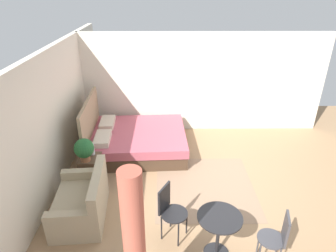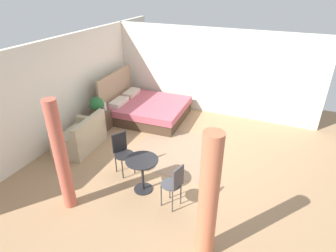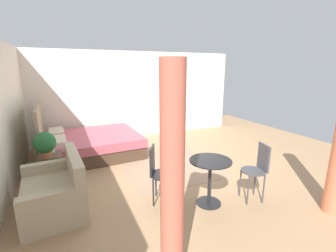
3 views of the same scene
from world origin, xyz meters
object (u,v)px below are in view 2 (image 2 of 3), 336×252
bed (146,108)px  balcony_table (142,169)px  cafe_chair_near_window (175,183)px  nightstand (102,120)px  potted_plant (97,104)px  couch (81,137)px  cafe_chair_near_couch (122,150)px  vase (105,107)px

bed → balcony_table: size_ratio=3.14×
cafe_chair_near_window → nightstand: bearing=55.9°
balcony_table → nightstand: bearing=50.8°
cafe_chair_near_window → bed: bearing=35.2°
nightstand → cafe_chair_near_window: size_ratio=0.56×
potted_plant → balcony_table: potted_plant is taller
couch → cafe_chair_near_couch: (-0.41, -1.43, 0.25)m
couch → nightstand: bearing=5.8°
nightstand → balcony_table: (-1.80, -2.21, 0.24)m
bed → vase: 1.27m
vase → cafe_chair_near_window: cafe_chair_near_window is taller
couch → vase: size_ratio=5.66×
bed → nightstand: bed is taller
couch → cafe_chair_near_window: bearing=-108.9°
nightstand → vase: bearing=-15.9°
cafe_chair_near_couch → couch: bearing=74.1°
potted_plant → vase: size_ratio=2.02×
potted_plant → cafe_chair_near_window: (-1.90, -3.00, -0.21)m
potted_plant → cafe_chair_near_couch: bearing=-130.1°
vase → nightstand: bearing=164.1°
cafe_chair_near_window → cafe_chair_near_couch: size_ratio=1.02×
nightstand → vase: 0.39m
potted_plant → vase: potted_plant is taller
potted_plant → vase: 0.27m
nightstand → balcony_table: balcony_table is taller
nightstand → couch: bearing=-174.2°
bed → balcony_table: bearing=-153.6°
cafe_chair_near_couch → nightstand: bearing=47.0°
couch → cafe_chair_near_window: cafe_chair_near_window is taller
vase → cafe_chair_near_couch: cafe_chair_near_couch is taller
couch → bed: bearing=-17.2°
nightstand → cafe_chair_near_couch: 2.11m
couch → balcony_table: (-0.78, -2.11, 0.21)m
balcony_table → cafe_chair_near_couch: cafe_chair_near_couch is taller
balcony_table → cafe_chair_near_window: cafe_chair_near_window is taller
potted_plant → balcony_table: bearing=-127.0°
potted_plant → vase: bearing=-20.2°
nightstand → cafe_chair_near_couch: bearing=-133.0°
potted_plant → vase: (0.22, -0.08, -0.14)m
bed → vase: (-0.99, 0.73, 0.34)m
nightstand → cafe_chair_near_couch: (-1.43, -1.53, 0.28)m
balcony_table → cafe_chair_near_couch: bearing=61.1°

